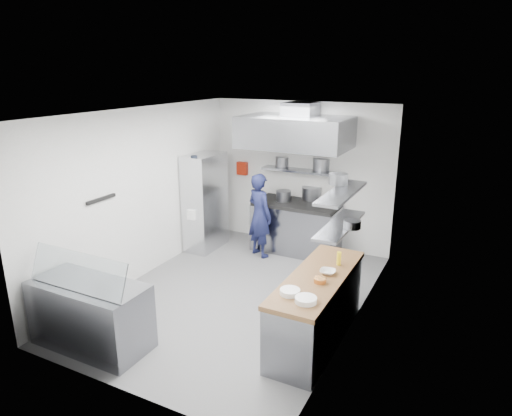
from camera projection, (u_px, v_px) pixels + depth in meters
The scene contains 35 objects.
floor at pixel (239, 295), 7.10m from camera, with size 5.00×5.00×0.00m, color #545456.
ceiling at pixel (236, 112), 6.28m from camera, with size 5.00×5.00×0.00m, color silver.
wall_back at pixel (300, 175), 8.82m from camera, with size 3.60×0.02×2.80m, color white.
wall_front at pixel (116, 275), 4.56m from camera, with size 3.60×0.02×2.80m, color white.
wall_left at pixel (142, 194), 7.47m from camera, with size 5.00×0.02×2.80m, color white.
wall_right at pixel (359, 227), 5.91m from camera, with size 5.00×0.02×2.80m, color white.
gas_range at pixel (296, 228), 8.71m from camera, with size 1.60×0.80×0.90m, color gray.
cooktop at pixel (297, 204), 8.57m from camera, with size 1.57×0.78×0.06m, color black.
stock_pot_left at pixel (283, 196), 8.65m from camera, with size 0.29×0.29×0.20m, color slate.
stock_pot_mid at pixel (311, 193), 8.76m from camera, with size 0.37×0.37×0.24m, color slate.
over_range_shelf at pixel (302, 171), 8.60m from camera, with size 1.60×0.30×0.04m, color gray.
shelf_pot_a at pixel (282, 162), 8.91m from camera, with size 0.26×0.26×0.18m, color slate.
shelf_pot_b at pixel (322, 164), 8.59m from camera, with size 0.34×0.34×0.22m, color slate.
extractor_hood at pixel (295, 132), 8.02m from camera, with size 1.90×1.15×0.55m, color gray.
hood_duct at pixel (300, 109), 8.10m from camera, with size 0.55×0.55×0.24m, color slate.
red_firebox at pixel (242, 168), 9.30m from camera, with size 0.22×0.10×0.26m, color #A8210D.
chef at pixel (260, 215), 8.39m from camera, with size 0.57×0.38×1.57m, color #14183C.
wire_rack at pixel (205, 202), 8.73m from camera, with size 0.50×0.90×1.85m, color silver.
rack_bin_a at pixel (193, 214), 8.42m from camera, with size 0.16×0.20×0.18m, color white.
rack_bin_b at pixel (202, 184), 8.56m from camera, with size 0.16×0.20×0.18m, color yellow.
rack_jar at pixel (194, 161), 8.13m from camera, with size 0.12×0.12×0.18m, color black.
knife_strip at pixel (101, 199), 6.65m from camera, with size 0.04×0.55×0.05m, color black.
prep_counter_base at pixel (317, 310), 5.82m from camera, with size 0.62×2.00×0.84m, color gray.
prep_counter_top at pixel (318, 278), 5.69m from camera, with size 0.65×2.04×0.06m, color brown.
plate_stack_a at pixel (290, 292), 5.21m from camera, with size 0.23×0.23×0.06m, color white.
plate_stack_b at pixel (306, 300), 5.03m from camera, with size 0.25×0.25×0.06m, color white.
copper_pan at pixel (320, 280), 5.49m from camera, with size 0.15×0.15×0.06m, color #D7853C.
squeeze_bottle at pixel (339, 258), 5.97m from camera, with size 0.06×0.06×0.18m, color yellow.
mixing_bowl at pixel (328, 272), 5.73m from camera, with size 0.20×0.20×0.05m, color white.
wall_shelf_lower at pixel (340, 225), 5.69m from camera, with size 0.30×1.30×0.04m, color gray.
wall_shelf_upper at pixel (342, 193), 5.57m from camera, with size 0.30×1.30×0.04m, color gray.
shelf_pot_c at pixel (352, 224), 5.51m from camera, with size 0.21×0.21×0.10m, color slate.
shelf_pot_d at pixel (338, 179), 5.87m from camera, with size 0.24×0.24×0.14m, color slate.
display_case at pixel (91, 315), 5.70m from camera, with size 1.50×0.70×0.85m, color gray.
display_glass at pixel (77, 271), 5.41m from camera, with size 1.47×0.02×0.45m, color silver.
Camera 1 is at (3.14, -5.57, 3.37)m, focal length 32.00 mm.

